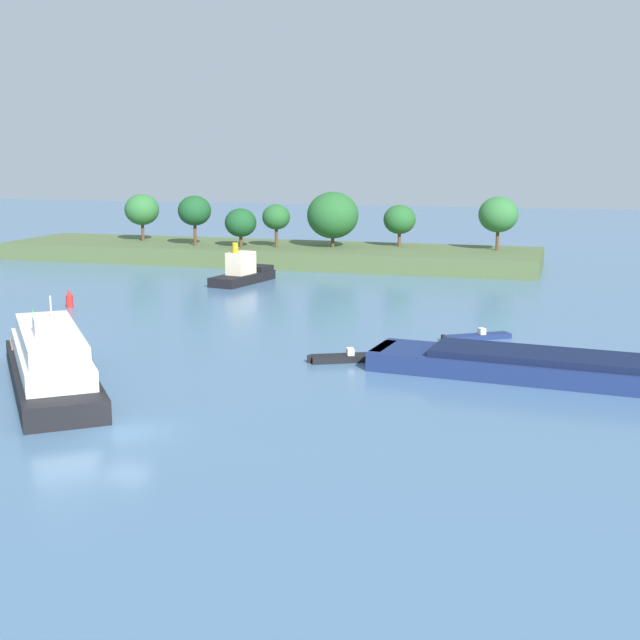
# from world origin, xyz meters

# --- Properties ---
(ground_plane) EXTENTS (400.00, 400.00, 0.00)m
(ground_plane) POSITION_xyz_m (0.00, 0.00, 0.00)
(ground_plane) COLOR #476B8E
(treeline_island) EXTENTS (74.77, 16.40, 9.84)m
(treeline_island) POSITION_xyz_m (-16.28, 73.20, 2.40)
(treeline_island) COLOR #4C6038
(treeline_island) RESTS_ON ground
(tugboat) EXTENTS (5.18, 10.15, 4.89)m
(tugboat) POSITION_xyz_m (-13.79, 54.02, 1.24)
(tugboat) COLOR black
(tugboat) RESTS_ON ground
(fishing_skiff) EXTENTS (5.54, 4.24, 0.90)m
(fishing_skiff) POSITION_xyz_m (16.07, 30.10, 0.22)
(fishing_skiff) COLOR navy
(fishing_skiff) RESTS_ON ground
(small_motorboat) EXTENTS (5.23, 3.50, 0.98)m
(small_motorboat) POSITION_xyz_m (7.52, 19.56, 0.27)
(small_motorboat) COLOR black
(small_motorboat) RESTS_ON ground
(white_riverboat) EXTENTS (15.64, 18.12, 6.55)m
(white_riverboat) POSITION_xyz_m (-9.16, 7.00, 1.77)
(white_riverboat) COLOR black
(white_riverboat) RESTS_ON ground
(channel_buoy_red) EXTENTS (0.70, 0.70, 1.90)m
(channel_buoy_red) POSITION_xyz_m (-24.46, 33.78, 0.81)
(channel_buoy_red) COLOR red
(channel_buoy_red) RESTS_ON ground
(channel_buoy_green) EXTENTS (0.70, 0.70, 1.90)m
(channel_buoy_green) POSITION_xyz_m (-21.58, 23.37, 0.81)
(channel_buoy_green) COLOR green
(channel_buoy_green) RESTS_ON ground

